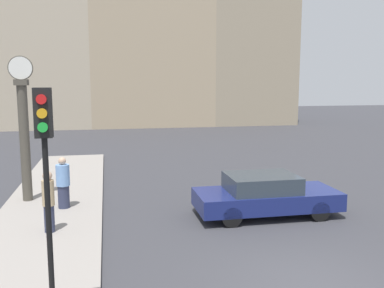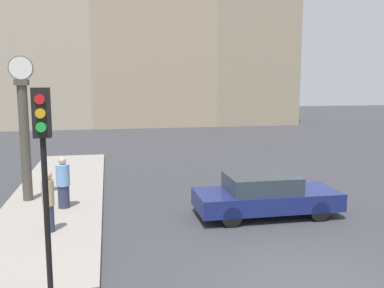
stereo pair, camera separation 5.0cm
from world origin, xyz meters
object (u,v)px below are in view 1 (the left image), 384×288
sedan_car (265,195)px  traffic_light_near (46,163)px  street_clock (24,132)px  pedestrian_tan_coat (49,201)px  pedestrian_blue_stripe (63,183)px

sedan_car → traffic_light_near: traffic_light_near is taller
street_clock → pedestrian_tan_coat: bearing=-71.6°
pedestrian_tan_coat → street_clock: bearing=108.4°
sedan_car → pedestrian_blue_stripe: 6.54m
street_clock → traffic_light_near: bearing=-77.9°
traffic_light_near → pedestrian_tan_coat: 5.49m
traffic_light_near → pedestrian_blue_stripe: size_ratio=2.40×
pedestrian_blue_stripe → pedestrian_tan_coat: size_ratio=0.98×
street_clock → pedestrian_blue_stripe: size_ratio=2.95×
sedan_car → pedestrian_blue_stripe: pedestrian_blue_stripe is taller
street_clock → sedan_car: bearing=-20.7°
traffic_light_near → pedestrian_tan_coat: bearing=97.6°
sedan_car → traffic_light_near: 8.43m
pedestrian_blue_stripe → street_clock: bearing=138.2°
traffic_light_near → pedestrian_blue_stripe: traffic_light_near is taller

